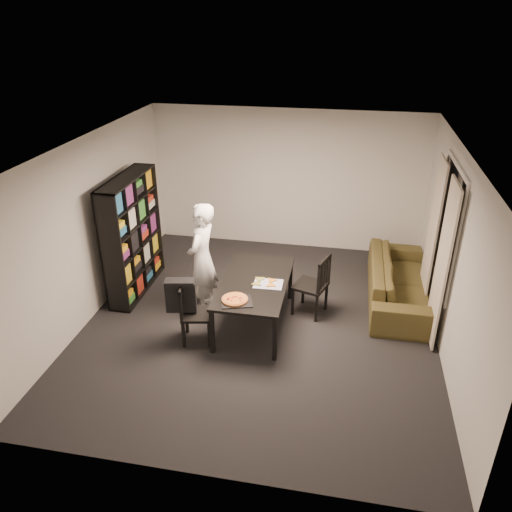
% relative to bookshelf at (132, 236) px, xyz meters
% --- Properties ---
extents(room, '(5.01, 5.51, 2.61)m').
position_rel_bookshelf_xyz_m(room, '(2.16, -0.60, 0.35)').
color(room, black).
rests_on(room, ground).
extents(window_pane, '(0.02, 1.40, 1.60)m').
position_rel_bookshelf_xyz_m(window_pane, '(4.64, -0.00, 0.55)').
color(window_pane, black).
rests_on(window_pane, room).
extents(window_frame, '(0.03, 1.52, 1.72)m').
position_rel_bookshelf_xyz_m(window_frame, '(4.64, -0.00, 0.55)').
color(window_frame, white).
rests_on(window_frame, room).
extents(curtain_left, '(0.03, 0.70, 2.25)m').
position_rel_bookshelf_xyz_m(curtain_left, '(4.56, -0.52, 0.20)').
color(curtain_left, beige).
rests_on(curtain_left, room).
extents(curtain_right, '(0.03, 0.70, 2.25)m').
position_rel_bookshelf_xyz_m(curtain_right, '(4.56, 0.52, 0.20)').
color(curtain_right, beige).
rests_on(curtain_right, room).
extents(bookshelf, '(0.35, 1.50, 1.90)m').
position_rel_bookshelf_xyz_m(bookshelf, '(0.00, 0.00, 0.00)').
color(bookshelf, black).
rests_on(bookshelf, room).
extents(dining_table, '(0.93, 1.67, 0.70)m').
position_rel_bookshelf_xyz_m(dining_table, '(2.08, -0.63, -0.31)').
color(dining_table, black).
rests_on(dining_table, room).
extents(chair_left, '(0.48, 0.48, 0.88)m').
position_rel_bookshelf_xyz_m(chair_left, '(1.30, -1.20, -0.45)').
color(chair_left, black).
rests_on(chair_left, room).
extents(chair_right, '(0.56, 0.56, 0.96)m').
position_rel_bookshelf_xyz_m(chair_right, '(2.92, -0.21, -0.40)').
color(chair_right, black).
rests_on(chair_right, room).
extents(draped_jacket, '(0.42, 0.24, 0.49)m').
position_rel_bookshelf_xyz_m(draped_jacket, '(1.18, -1.22, -0.22)').
color(draped_jacket, black).
rests_on(draped_jacket, chair_left).
extents(person, '(0.48, 0.67, 1.71)m').
position_rel_bookshelf_xyz_m(person, '(1.25, -0.39, -0.09)').
color(person, white).
rests_on(person, room).
extents(baking_tray, '(0.47, 0.42, 0.01)m').
position_rel_bookshelf_xyz_m(baking_tray, '(1.95, -1.21, -0.25)').
color(baking_tray, black).
rests_on(baking_tray, dining_table).
extents(pepperoni_pizza, '(0.35, 0.35, 0.03)m').
position_rel_bookshelf_xyz_m(pepperoni_pizza, '(1.92, -1.19, -0.23)').
color(pepperoni_pizza, '#9F5B2E').
rests_on(pepperoni_pizza, dining_table).
extents(kitchen_towel, '(0.41, 0.32, 0.01)m').
position_rel_bookshelf_xyz_m(kitchen_towel, '(2.28, -0.67, -0.25)').
color(kitchen_towel, white).
rests_on(kitchen_towel, dining_table).
extents(pizza_slices, '(0.47, 0.44, 0.01)m').
position_rel_bookshelf_xyz_m(pizza_slices, '(2.22, -0.64, -0.24)').
color(pizza_slices, '#B67739').
rests_on(pizza_slices, dining_table).
extents(sofa, '(0.88, 2.26, 0.66)m').
position_rel_bookshelf_xyz_m(sofa, '(4.17, 0.43, -0.62)').
color(sofa, '#3A3217').
rests_on(sofa, room).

